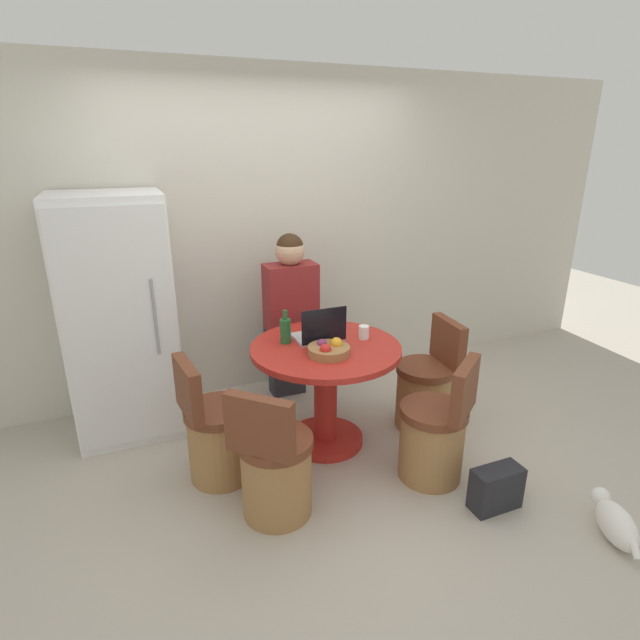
# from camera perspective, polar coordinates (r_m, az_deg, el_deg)

# --- Properties ---
(ground_plane) EXTENTS (12.00, 12.00, 0.00)m
(ground_plane) POSITION_cam_1_polar(r_m,az_deg,el_deg) (3.40, 1.63, -16.90)
(ground_plane) COLOR #B2A899
(wall_back) EXTENTS (7.00, 0.06, 2.60)m
(wall_back) POSITION_cam_1_polar(r_m,az_deg,el_deg) (4.17, -6.49, 9.51)
(wall_back) COLOR beige
(wall_back) RESTS_ON ground_plane
(refrigerator) EXTENTS (0.72, 0.66, 1.72)m
(refrigerator) POSITION_cam_1_polar(r_m,az_deg,el_deg) (3.76, -21.90, 0.16)
(refrigerator) COLOR white
(refrigerator) RESTS_ON ground_plane
(dining_table) EXTENTS (1.01, 1.01, 0.74)m
(dining_table) POSITION_cam_1_polar(r_m,az_deg,el_deg) (3.43, 0.64, -6.65)
(dining_table) COLOR #B2261E
(dining_table) RESTS_ON ground_plane
(chair_near_right_corner) EXTENTS (0.49, 0.49, 0.82)m
(chair_near_right_corner) POSITION_cam_1_polar(r_m,az_deg,el_deg) (3.28, 12.97, -12.87)
(chair_near_right_corner) COLOR #9E7042
(chair_near_right_corner) RESTS_ON ground_plane
(chair_left_side) EXTENTS (0.44, 0.42, 0.82)m
(chair_left_side) POSITION_cam_1_polar(r_m,az_deg,el_deg) (3.27, -11.66, -12.88)
(chair_left_side) COLOR #9E7042
(chair_left_side) RESTS_ON ground_plane
(chair_near_left_corner) EXTENTS (0.49, 0.49, 0.82)m
(chair_near_left_corner) POSITION_cam_1_polar(r_m,az_deg,el_deg) (2.93, -5.17, -16.72)
(chair_near_left_corner) COLOR #9E7042
(chair_near_left_corner) RESTS_ON ground_plane
(chair_right_side) EXTENTS (0.43, 0.42, 0.82)m
(chair_right_side) POSITION_cam_1_polar(r_m,az_deg,el_deg) (3.82, 11.98, -7.84)
(chair_right_side) COLOR #9E7042
(chair_right_side) RESTS_ON ground_plane
(person_seated) EXTENTS (0.40, 0.37, 1.39)m
(person_seated) POSITION_cam_1_polar(r_m,az_deg,el_deg) (3.96, -3.52, 1.23)
(person_seated) COLOR #2D2D38
(person_seated) RESTS_ON ground_plane
(laptop) EXTENTS (0.32, 0.26, 0.25)m
(laptop) POSITION_cam_1_polar(r_m,az_deg,el_deg) (3.40, -0.06, -1.52)
(laptop) COLOR #B7B7BC
(laptop) RESTS_ON dining_table
(fruit_bowl) EXTENTS (0.27, 0.27, 0.10)m
(fruit_bowl) POSITION_cam_1_polar(r_m,az_deg,el_deg) (3.18, 1.03, -3.38)
(fruit_bowl) COLOR olive
(fruit_bowl) RESTS_ON dining_table
(coffee_cup) EXTENTS (0.07, 0.07, 0.09)m
(coffee_cup) POSITION_cam_1_polar(r_m,az_deg,el_deg) (3.45, 5.03, -1.41)
(coffee_cup) COLOR white
(coffee_cup) RESTS_ON dining_table
(bottle) EXTENTS (0.07, 0.07, 0.23)m
(bottle) POSITION_cam_1_polar(r_m,az_deg,el_deg) (3.36, -3.97, -1.16)
(bottle) COLOR #23602D
(bottle) RESTS_ON dining_table
(cat) EXTENTS (0.28, 0.43, 0.19)m
(cat) POSITION_cam_1_polar(r_m,az_deg,el_deg) (3.30, 30.68, -19.26)
(cat) COLOR white
(cat) RESTS_ON ground_plane
(handbag) EXTENTS (0.30, 0.14, 0.26)m
(handbag) POSITION_cam_1_polar(r_m,az_deg,el_deg) (3.22, 19.48, -17.68)
(handbag) COLOR #232328
(handbag) RESTS_ON ground_plane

